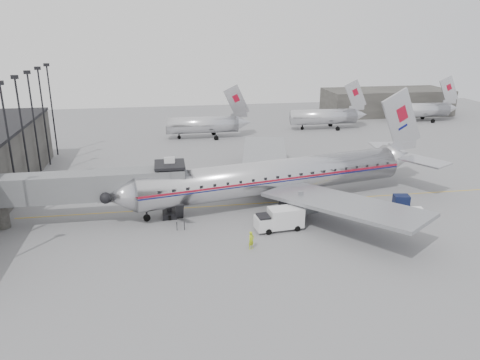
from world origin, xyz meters
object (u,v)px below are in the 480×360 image
object	(u,v)px
service_van	(280,219)
baggage_cart_white	(414,215)
baggage_cart_navy	(401,201)
ramp_worker	(251,240)
airliner	(280,176)

from	to	relation	value
service_van	baggage_cart_white	world-z (taller)	service_van
baggage_cart_navy	ramp_worker	distance (m)	21.75
baggage_cart_navy	airliner	bearing A→B (deg)	173.94
airliner	service_van	size ratio (longest dim) A/B	7.84
baggage_cart_white	baggage_cart_navy	bearing A→B (deg)	88.63
service_van	baggage_cart_white	distance (m)	15.42
airliner	ramp_worker	distance (m)	13.80
airliner	baggage_cart_white	distance (m)	16.21
baggage_cart_navy	baggage_cart_white	size ratio (longest dim) A/B	0.91
airliner	baggage_cart_white	size ratio (longest dim) A/B	18.02
baggage_cart_navy	ramp_worker	size ratio (longest dim) A/B	1.14
service_van	baggage_cart_navy	bearing A→B (deg)	8.05
airliner	service_van	world-z (taller)	airliner
ramp_worker	baggage_cart_navy	bearing A→B (deg)	-14.75
baggage_cart_white	ramp_worker	size ratio (longest dim) A/B	1.25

